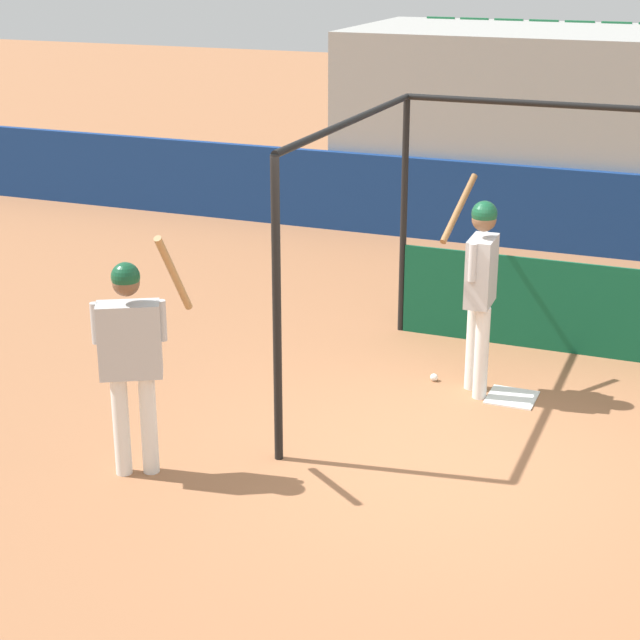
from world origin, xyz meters
TOP-DOWN VIEW (x-y plane):
  - ground_plane at (0.00, 0.00)m, footprint 60.00×60.00m
  - outfield_wall at (0.00, 6.55)m, footprint 24.00×0.12m
  - bleacher_section at (0.00, 8.21)m, footprint 7.05×3.20m
  - batting_cage at (0.43, 2.16)m, footprint 3.34×3.35m
  - home_plate at (0.31, 1.47)m, footprint 0.44×0.44m
  - player_batter at (-0.04, 1.48)m, footprint 0.50×0.86m
  - player_waiting at (-2.14, -1.07)m, footprint 0.65×0.65m
  - baseball at (-0.47, 1.60)m, footprint 0.07×0.07m

SIDE VIEW (x-z plane):
  - ground_plane at x=0.00m, z-range 0.00..0.00m
  - home_plate at x=0.31m, z-range 0.00..0.02m
  - baseball at x=-0.47m, z-range 0.00..0.07m
  - outfield_wall at x=0.00m, z-range 0.00..1.14m
  - player_waiting at x=-2.14m, z-range 0.06..2.06m
  - player_batter at x=-0.04m, z-range 0.14..2.10m
  - batting_cage at x=0.43m, z-range -0.14..2.40m
  - bleacher_section at x=0.00m, z-range -0.01..2.81m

